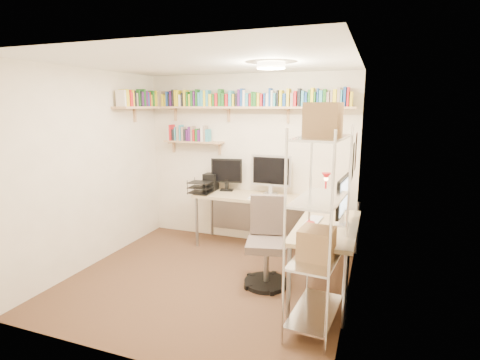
% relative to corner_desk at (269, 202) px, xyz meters
% --- Properties ---
extents(ground, '(3.20, 3.20, 0.00)m').
position_rel_corner_desk_xyz_m(ground, '(-0.50, -0.95, -0.77)').
color(ground, '#40281B').
rests_on(ground, ground).
extents(room_shell, '(3.24, 3.04, 2.52)m').
position_rel_corner_desk_xyz_m(room_shell, '(-0.49, -0.95, 0.78)').
color(room_shell, beige).
rests_on(room_shell, ground).
extents(wall_shelves, '(3.12, 1.09, 0.80)m').
position_rel_corner_desk_xyz_m(wall_shelves, '(-0.92, 0.34, 1.26)').
color(wall_shelves, tan).
rests_on(wall_shelves, ground).
extents(corner_desk, '(2.40, 2.03, 1.36)m').
position_rel_corner_desk_xyz_m(corner_desk, '(0.00, 0.00, 0.00)').
color(corner_desk, tan).
rests_on(corner_desk, ground).
extents(office_chair, '(0.55, 0.55, 1.02)m').
position_rel_corner_desk_xyz_m(office_chair, '(0.19, -0.76, -0.34)').
color(office_chair, black).
rests_on(office_chair, ground).
extents(wire_rack, '(0.47, 0.84, 2.08)m').
position_rel_corner_desk_xyz_m(wire_rack, '(0.86, -1.46, 0.43)').
color(wire_rack, silver).
rests_on(wire_rack, ground).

